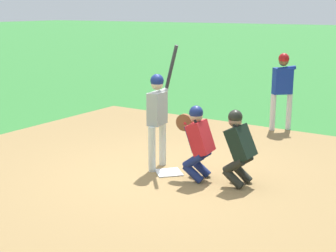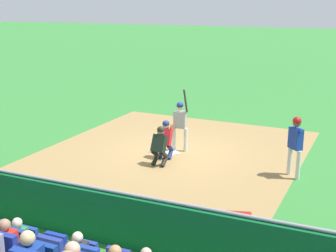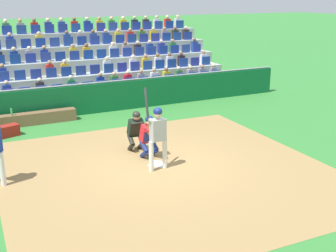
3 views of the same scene
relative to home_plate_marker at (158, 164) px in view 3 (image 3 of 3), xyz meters
The scene contains 11 objects.
ground_plane 0.02m from the home_plate_marker, ahead, with size 160.00×160.00×0.00m, color #317A32.
infield_dirt_patch 0.50m from the home_plate_marker, 90.00° to the left, with size 8.51×8.55×0.01m, color #977748.
home_plate_marker is the anchor object (origin of this frame).
batter_at_plate 1.12m from the home_plate_marker, 65.23° to the left, with size 0.59×0.42×2.25m.
catcher_crouching 0.91m from the home_plate_marker, 89.23° to the right, with size 0.49×0.74×1.30m.
home_plate_umpire 1.45m from the home_plate_marker, 85.06° to the right, with size 0.48×0.48×1.28m.
dugout_wall 6.14m from the home_plate_marker, 90.00° to the right, with size 17.71×0.24×1.25m.
dugout_bench 6.07m from the home_plate_marker, 66.49° to the right, with size 3.16×0.40×0.44m, color brown.
water_bottle_on_bench 6.35m from the home_plate_marker, 60.54° to the right, with size 0.07×0.07×0.25m, color green.
equipment_duffel_bag 5.65m from the home_plate_marker, 52.55° to the right, with size 0.78×0.36×0.38m, color maroon.
bleacher_stand 10.43m from the home_plate_marker, 90.03° to the right, with size 15.19×4.77×3.46m.
Camera 3 is at (4.77, 10.15, 4.55)m, focal length 46.18 mm.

